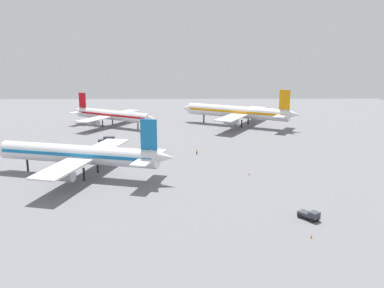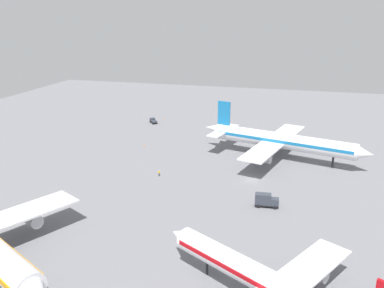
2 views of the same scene
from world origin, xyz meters
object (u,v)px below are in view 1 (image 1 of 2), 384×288
Objects in this scene: airplane_taxiing at (80,154)px; safety_cone_near_gate at (249,174)px; airplane_distant at (239,112)px; airplane_at_gate at (112,115)px; safety_cone_mid_apron at (311,237)px; ground_crew_worker at (197,151)px; catering_truck at (107,141)px; pushback_tractor at (310,215)px.

safety_cone_near_gate is (-0.13, 45.65, -5.64)m from airplane_taxiing.
airplane_distant reaches higher than safety_cone_near_gate.
airplane_at_gate is at bearing -145.39° from safety_cone_near_gate.
airplane_distant is at bearing -179.47° from safety_cone_mid_apron.
safety_cone_near_gate is at bearing -33.81° from ground_crew_worker.
catering_truck is 33.08m from ground_crew_worker.
pushback_tractor is at bearing 165.09° from airplane_taxiing.
airplane_distant is 29.78× the size of ground_crew_worker.
ground_crew_worker is at bearing 162.85° from pushback_tractor.
ground_crew_worker is at bearing -23.75° from airplane_at_gate.
airplane_taxiing is at bearing 82.49° from airplane_distant.
airplane_at_gate is 67.04× the size of safety_cone_mid_apron.
safety_cone_near_gate is at bearing 137.21° from catering_truck.
catering_truck is 3.44× the size of ground_crew_worker.
pushback_tractor is at bearing 14.78° from safety_cone_near_gate.
airplane_distant is 103.01m from pushback_tractor.
pushback_tractor is 2.76× the size of ground_crew_worker.
ground_crew_worker reaches higher than safety_cone_mid_apron.
airplane_taxiing is at bearing -117.73° from ground_crew_worker.
airplane_distant reaches higher than airplane_at_gate.
airplane_taxiing is (71.24, 3.42, 1.03)m from airplane_at_gate.
ground_crew_worker is at bearing 96.36° from airplane_distant.
airplane_at_gate is 71.33m from airplane_taxiing.
ground_crew_worker is 66.17m from safety_cone_mid_apron.
ground_crew_worker is at bearing -128.66° from airplane_taxiing.
safety_cone_mid_apron is at bearing 157.43° from airplane_taxiing.
airplane_at_gate is 0.81× the size of airplane_distant.
catering_truck reaches higher than safety_cone_near_gate.
safety_cone_mid_apron is (39.64, 6.09, 0.00)m from safety_cone_near_gate.
airplane_at_gate is 36.45m from catering_truck.
airplane_taxiing reaches higher than safety_cone_mid_apron.
airplane_distant is (-0.90, 54.12, 1.06)m from airplane_at_gate.
airplane_taxiing is at bearing -127.37° from safety_cone_mid_apron.
airplane_at_gate reaches higher than safety_cone_near_gate.
airplane_distant reaches higher than pushback_tractor.
safety_cone_mid_apron is (110.75, 55.16, -4.61)m from airplane_at_gate.
safety_cone_mid_apron is at bearing -33.78° from airplane_at_gate.
catering_truck is 9.56× the size of safety_cone_near_gate.
airplane_taxiing reaches higher than airplane_at_gate.
safety_cone_mid_apron is (39.51, 51.73, -5.64)m from airplane_taxiing.
catering_truck is 56.88m from safety_cone_near_gate.
safety_cone_mid_apron is at bearing 8.73° from safety_cone_near_gate.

